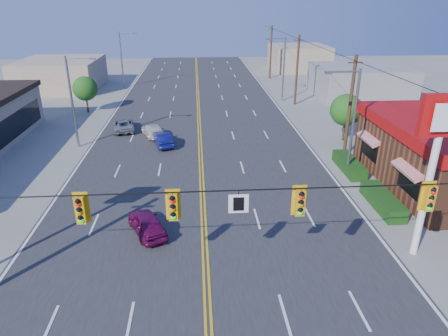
{
  "coord_description": "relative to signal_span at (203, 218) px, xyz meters",
  "views": [
    {
      "loc": [
        -0.25,
        -12.91,
        12.43
      ],
      "look_at": [
        1.44,
        10.97,
        2.2
      ],
      "focal_mm": 32.0,
      "sensor_mm": 36.0,
      "label": 1
    }
  ],
  "objects": [
    {
      "name": "car_silver",
      "position": [
        -7.5,
        26.39,
        -4.29
      ],
      "size": [
        2.76,
        4.57,
        1.19
      ],
      "primitive_type": "imported",
      "rotation": [
        0.0,
        0.0,
        3.34
      ],
      "color": "#A5A4A9",
      "rests_on": "ground"
    },
    {
      "name": "streetlight_ne",
      "position": [
        10.91,
        38.0,
        -0.37
      ],
      "size": [
        2.55,
        0.25,
        8.0
      ],
      "color": "gray",
      "rests_on": "ground"
    },
    {
      "name": "car_white",
      "position": [
        -4.37,
        24.42,
        -4.31
      ],
      "size": [
        2.87,
        4.28,
        1.15
      ],
      "primitive_type": "imported",
      "rotation": [
        0.0,
        0.0,
        3.49
      ],
      "color": "silver",
      "rests_on": "ground"
    },
    {
      "name": "streetlight_sw",
      "position": [
        -10.67,
        22.0,
        -0.37
      ],
      "size": [
        2.55,
        0.25,
        8.0
      ],
      "color": "gray",
      "rests_on": "ground"
    },
    {
      "name": "car_magenta",
      "position": [
        -3.1,
        6.85,
        -4.27
      ],
      "size": [
        2.8,
        3.9,
        1.23
      ],
      "primitive_type": "imported",
      "rotation": [
        0.0,
        0.0,
        3.56
      ],
      "color": "#670B43",
      "rests_on": "ground"
    },
    {
      "name": "car_blue",
      "position": [
        -3.24,
        21.6,
        -4.27
      ],
      "size": [
        2.21,
        3.92,
        1.22
      ],
      "primitive_type": "imported",
      "rotation": [
        0.0,
        0.0,
        3.4
      ],
      "color": "#0F135B",
      "rests_on": "ground"
    },
    {
      "name": "streetlight_nw",
      "position": [
        -10.67,
        48.0,
        -0.37
      ],
      "size": [
        2.55,
        0.25,
        8.0
      ],
      "color": "gray",
      "rests_on": "ground"
    },
    {
      "name": "utility_pole_far",
      "position": [
        12.32,
        54.0,
        -0.69
      ],
      "size": [
        0.28,
        0.28,
        8.4
      ],
      "primitive_type": "cylinder",
      "color": "#47301E",
      "rests_on": "ground"
    },
    {
      "name": "bld_east_far",
      "position": [
        19.12,
        62.0,
        -2.69
      ],
      "size": [
        10.0,
        10.0,
        4.4
      ],
      "primitive_type": "cube",
      "color": "tan",
      "rests_on": "ground"
    },
    {
      "name": "bld_west_far",
      "position": [
        -19.88,
        48.0,
        -2.79
      ],
      "size": [
        11.0,
        12.0,
        4.2
      ],
      "primitive_type": "cube",
      "color": "tan",
      "rests_on": "ground"
    },
    {
      "name": "utility_pole_mid",
      "position": [
        12.32,
        36.0,
        -0.69
      ],
      "size": [
        0.28,
        0.28,
        8.4
      ],
      "primitive_type": "cylinder",
      "color": "#47301E",
      "rests_on": "ground"
    },
    {
      "name": "kfc_pylon",
      "position": [
        11.12,
        4.0,
        1.16
      ],
      "size": [
        2.2,
        0.36,
        8.5
      ],
      "color": "white",
      "rests_on": "ground"
    },
    {
      "name": "signal_span",
      "position": [
        0.0,
        0.0,
        0.0
      ],
      "size": [
        24.32,
        0.34,
        9.0
      ],
      "color": "#47301E",
      "rests_on": "ground"
    },
    {
      "name": "bld_east_mid",
      "position": [
        22.12,
        40.0,
        -2.89
      ],
      "size": [
        12.0,
        10.0,
        4.0
      ],
      "primitive_type": "cube",
      "color": "gray",
      "rests_on": "ground"
    },
    {
      "name": "road",
      "position": [
        0.12,
        20.0,
        -4.86
      ],
      "size": [
        20.0,
        120.0,
        0.06
      ],
      "primitive_type": "cube",
      "color": "#2D2D30",
      "rests_on": "ground"
    },
    {
      "name": "utility_pole_near",
      "position": [
        12.32,
        18.0,
        -0.69
      ],
      "size": [
        0.28,
        0.28,
        8.4
      ],
      "primitive_type": "cylinder",
      "color": "#47301E",
      "rests_on": "ground"
    },
    {
      "name": "tree_kfc_rear",
      "position": [
        13.62,
        22.0,
        -1.95
      ],
      "size": [
        2.94,
        2.94,
        4.41
      ],
      "color": "#47301E",
      "rests_on": "ground"
    },
    {
      "name": "streetlight_se",
      "position": [
        10.91,
        14.0,
        -0.37
      ],
      "size": [
        2.55,
        0.25,
        8.0
      ],
      "color": "gray",
      "rests_on": "ground"
    },
    {
      "name": "ground",
      "position": [
        0.12,
        0.0,
        -4.89
      ],
      "size": [
        160.0,
        160.0,
        0.0
      ],
      "primitive_type": "plane",
      "color": "gray",
      "rests_on": "ground"
    },
    {
      "name": "tree_west",
      "position": [
        -12.88,
        34.0,
        -2.09
      ],
      "size": [
        2.8,
        2.8,
        4.2
      ],
      "color": "#47301E",
      "rests_on": "ground"
    }
  ]
}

